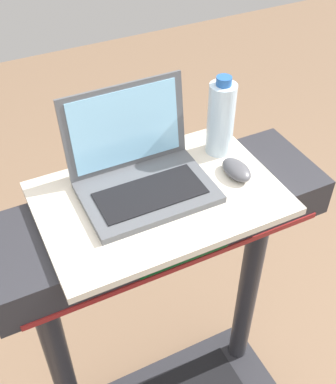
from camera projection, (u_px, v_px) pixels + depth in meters
The scene contains 4 objects.
desk_board at pixel (159, 198), 1.22m from camera, with size 0.60×0.40×0.02m, color beige.
laptop at pixel (140, 171), 1.21m from camera, with size 0.32×0.26×0.24m.
computer_mouse at pixel (237, 170), 1.26m from camera, with size 0.06×0.10×0.03m, color #4C4C51.
water_bottle at pixel (221, 118), 1.28m from camera, with size 0.07×0.07×0.23m.
Camera 1 is at (-0.38, -0.12, 1.95)m, focal length 45.38 mm.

